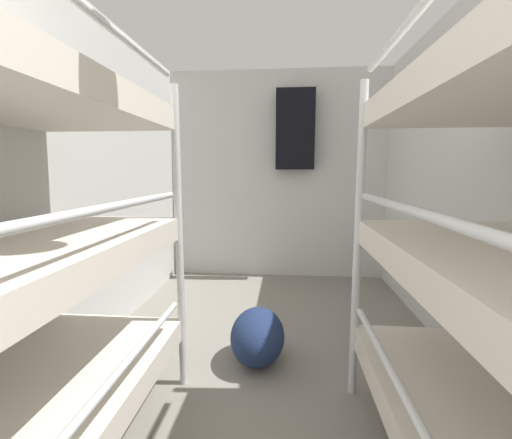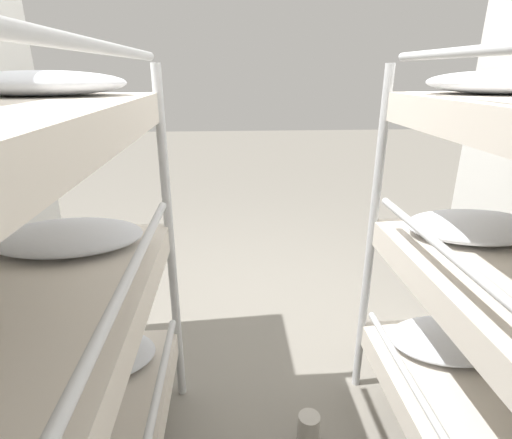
% 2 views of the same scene
% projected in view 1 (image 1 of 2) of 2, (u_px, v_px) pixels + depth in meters
% --- Properties ---
extents(wall_left, '(0.06, 4.76, 2.45)m').
position_uv_depth(wall_left, '(34.00, 182.00, 1.92)').
color(wall_left, silver).
rests_on(wall_left, ground_plane).
extents(wall_back, '(2.68, 0.06, 2.45)m').
position_uv_depth(wall_back, '(277.00, 176.00, 4.13)').
color(wall_back, silver).
rests_on(wall_back, ground_plane).
extents(duffel_bag, '(0.36, 0.50, 0.36)m').
position_uv_depth(duffel_bag, '(258.00, 336.00, 2.31)').
color(duffel_bag, navy).
rests_on(duffel_bag, ground_plane).
extents(hanging_coat, '(0.44, 0.12, 0.90)m').
position_uv_depth(hanging_coat, '(295.00, 130.00, 3.89)').
color(hanging_coat, black).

